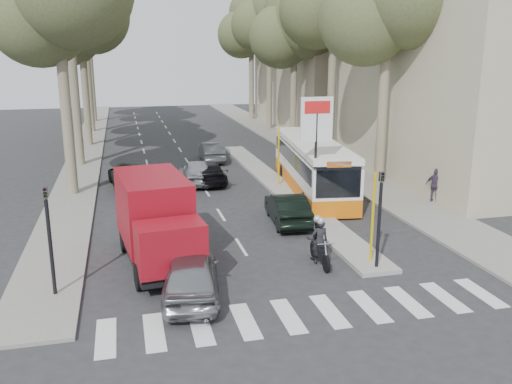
# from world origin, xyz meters

# --- Properties ---
(ground) EXTENTS (120.00, 120.00, 0.00)m
(ground) POSITION_xyz_m (0.00, 0.00, 0.00)
(ground) COLOR #28282B
(ground) RESTS_ON ground
(sidewalk_right) EXTENTS (3.20, 70.00, 0.12)m
(sidewalk_right) POSITION_xyz_m (8.60, 25.00, 0.06)
(sidewalk_right) COLOR gray
(sidewalk_right) RESTS_ON ground
(median_left) EXTENTS (2.40, 64.00, 0.12)m
(median_left) POSITION_xyz_m (-8.00, 28.00, 0.06)
(median_left) COLOR gray
(median_left) RESTS_ON ground
(traffic_island) EXTENTS (1.50, 26.00, 0.16)m
(traffic_island) POSITION_xyz_m (3.25, 11.00, 0.08)
(traffic_island) COLOR gray
(traffic_island) RESTS_ON ground
(building_near) EXTENTS (11.00, 18.00, 18.00)m
(building_near) POSITION_xyz_m (15.50, 12.00, 9.00)
(building_near) COLOR #B4AB8F
(building_near) RESTS_ON ground
(building_far) EXTENTS (11.00, 20.00, 16.00)m
(building_far) POSITION_xyz_m (15.50, 34.00, 8.00)
(building_far) COLOR #B7A88E
(building_far) RESTS_ON ground
(billboard) EXTENTS (1.50, 12.10, 5.60)m
(billboard) POSITION_xyz_m (3.25, 5.00, 3.70)
(billboard) COLOR yellow
(billboard) RESTS_ON ground
(traffic_light_island) EXTENTS (0.16, 0.41, 3.60)m
(traffic_light_island) POSITION_xyz_m (3.25, -1.50, 2.49)
(traffic_light_island) COLOR black
(traffic_light_island) RESTS_ON ground
(traffic_light_left) EXTENTS (0.16, 0.41, 3.60)m
(traffic_light_left) POSITION_xyz_m (-7.60, -1.00, 2.49)
(traffic_light_left) COLOR black
(traffic_light_left) RESTS_ON ground
(tree_l_c) EXTENTS (7.40, 7.20, 13.71)m
(tree_l_c) POSITION_xyz_m (-7.77, 28.11, 10.04)
(tree_l_c) COLOR #6B604C
(tree_l_c) RESTS_ON ground
(tree_l_d) EXTENTS (7.40, 7.20, 15.66)m
(tree_l_d) POSITION_xyz_m (-7.87, 36.11, 11.76)
(tree_l_d) COLOR #6B604C
(tree_l_d) RESTS_ON ground
(tree_l_e) EXTENTS (7.40, 7.20, 14.49)m
(tree_l_e) POSITION_xyz_m (-7.97, 44.11, 10.73)
(tree_l_e) COLOR #6B604C
(tree_l_e) RESTS_ON ground
(tree_r_c) EXTENTS (7.40, 7.20, 13.32)m
(tree_r_c) POSITION_xyz_m (9.03, 26.11, 9.69)
(tree_r_c) COLOR #6B604C
(tree_r_c) RESTS_ON ground
(tree_r_d) EXTENTS (7.40, 7.20, 14.88)m
(tree_r_d) POSITION_xyz_m (9.13, 34.11, 11.07)
(tree_r_d) COLOR #6B604C
(tree_r_d) RESTS_ON ground
(tree_r_e) EXTENTS (7.40, 7.20, 14.10)m
(tree_r_e) POSITION_xyz_m (9.23, 42.11, 10.38)
(tree_r_e) COLOR #6B604C
(tree_r_e) RESTS_ON ground
(silver_hatchback) EXTENTS (2.33, 4.55, 1.48)m
(silver_hatchback) POSITION_xyz_m (-3.40, -2.00, 0.74)
(silver_hatchback) COLOR gray
(silver_hatchback) RESTS_ON ground
(dark_hatchback) EXTENTS (1.82, 4.28, 1.37)m
(dark_hatchback) POSITION_xyz_m (1.80, 4.54, 0.69)
(dark_hatchback) COLOR black
(dark_hatchback) RESTS_ON ground
(queue_car_a) EXTENTS (2.80, 5.50, 1.49)m
(queue_car_a) POSITION_xyz_m (-3.50, 11.61, 0.74)
(queue_car_a) COLOR #4E4F55
(queue_car_a) RESTS_ON ground
(queue_car_b) EXTENTS (1.86, 4.38, 1.26)m
(queue_car_b) POSITION_xyz_m (-0.50, 12.98, 0.63)
(queue_car_b) COLOR black
(queue_car_b) RESTS_ON ground
(queue_car_c) EXTENTS (2.10, 4.36, 1.44)m
(queue_car_c) POSITION_xyz_m (-1.10, 13.00, 0.72)
(queue_car_c) COLOR #A7A9AF
(queue_car_c) RESTS_ON ground
(queue_car_d) EXTENTS (1.57, 4.18, 1.36)m
(queue_car_d) POSITION_xyz_m (0.80, 19.37, 0.68)
(queue_car_d) COLOR #4E5056
(queue_car_d) RESTS_ON ground
(queue_car_e) EXTENTS (2.70, 5.36, 1.49)m
(queue_car_e) POSITION_xyz_m (-4.95, 12.90, 0.75)
(queue_car_e) COLOR black
(queue_car_e) RESTS_ON ground
(red_truck) EXTENTS (2.88, 6.13, 3.16)m
(red_truck) POSITION_xyz_m (-4.22, 1.17, 1.67)
(red_truck) COLOR black
(red_truck) RESTS_ON ground
(city_bus) EXTENTS (3.73, 11.12, 2.87)m
(city_bus) POSITION_xyz_m (4.80, 9.66, 1.51)
(city_bus) COLOR orange
(city_bus) RESTS_ON ground
(motorcycle) EXTENTS (0.78, 2.12, 1.80)m
(motorcycle) POSITION_xyz_m (1.51, -0.23, 0.82)
(motorcycle) COLOR black
(motorcycle) RESTS_ON ground
(pedestrian_near) EXTENTS (1.04, 1.09, 1.72)m
(pedestrian_near) POSITION_xyz_m (10.00, 5.73, 0.98)
(pedestrian_near) COLOR #44344E
(pedestrian_near) RESTS_ON sidewalk_right
(pedestrian_far) EXTENTS (1.09, 0.99, 1.59)m
(pedestrian_far) POSITION_xyz_m (7.20, 13.59, 0.92)
(pedestrian_far) COLOR brown
(pedestrian_far) RESTS_ON sidewalk_right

